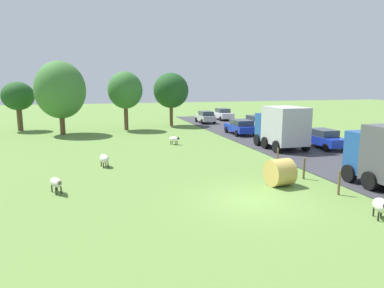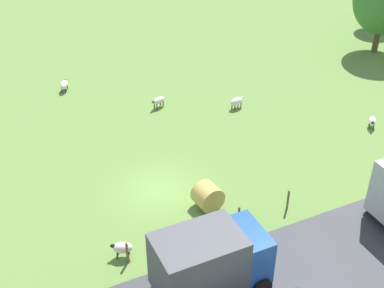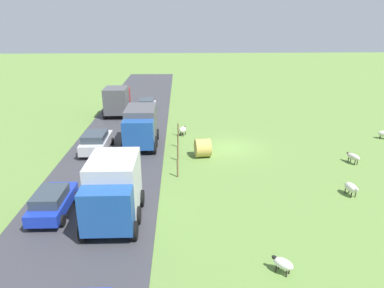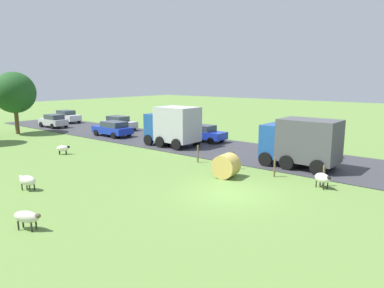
% 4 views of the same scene
% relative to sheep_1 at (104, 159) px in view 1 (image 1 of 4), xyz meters
% --- Properties ---
extents(ground_plane, '(160.00, 160.00, 0.00)m').
position_rel_sheep_1_xyz_m(ground_plane, '(6.42, -8.73, -0.54)').
color(ground_plane, olive).
extents(sheep_1, '(0.77, 1.24, 0.82)m').
position_rel_sheep_1_xyz_m(sheep_1, '(0.00, 0.00, 0.00)').
color(sheep_1, silver).
rests_on(sheep_1, ground_plane).
extents(sheep_2, '(1.00, 0.97, 0.73)m').
position_rel_sheep_1_xyz_m(sheep_2, '(6.25, 6.92, -0.06)').
color(sheep_2, white).
rests_on(sheep_2, ground_plane).
extents(sheep_3, '(0.88, 1.12, 0.86)m').
position_rel_sheep_1_xyz_m(sheep_3, '(10.47, -12.18, 0.03)').
color(sheep_3, silver).
rests_on(sheep_3, ground_plane).
extents(sheep_4, '(0.87, 1.28, 0.79)m').
position_rel_sheep_1_xyz_m(sheep_4, '(-2.50, -5.04, 0.00)').
color(sheep_4, beige).
rests_on(sheep_4, ground_plane).
extents(hay_bale_0, '(1.37, 1.59, 1.45)m').
position_rel_sheep_1_xyz_m(hay_bale_0, '(8.92, -6.85, 0.18)').
color(hay_bale_0, tan).
rests_on(hay_bale_0, ground_plane).
extents(tree_0, '(3.52, 3.52, 5.54)m').
position_rel_sheep_1_xyz_m(tree_0, '(-8.68, 20.55, 3.34)').
color(tree_0, brown).
rests_on(tree_0, ground_plane).
extents(tree_1, '(4.40, 4.40, 6.66)m').
position_rel_sheep_1_xyz_m(tree_1, '(8.96, 20.45, 3.90)').
color(tree_1, brown).
rests_on(tree_1, ground_plane).
extents(tree_2, '(3.92, 3.92, 6.69)m').
position_rel_sheep_1_xyz_m(tree_2, '(3.05, 17.80, 4.02)').
color(tree_2, brown).
rests_on(tree_2, ground_plane).
extents(tree_4, '(5.19, 5.19, 7.67)m').
position_rel_sheep_1_xyz_m(tree_4, '(-3.78, 16.20, 4.13)').
color(tree_4, brown).
rests_on(tree_4, ground_plane).
extents(fence_post_1, '(0.12, 0.12, 1.22)m').
position_rel_sheep_1_xyz_m(fence_post_1, '(10.91, -9.08, 0.07)').
color(fence_post_1, brown).
rests_on(fence_post_1, ground_plane).
extents(fence_post_2, '(0.12, 0.12, 1.23)m').
position_rel_sheep_1_xyz_m(fence_post_2, '(10.91, -6.08, 0.07)').
color(fence_post_2, brown).
rests_on(fence_post_2, ground_plane).
extents(fence_post_3, '(0.12, 0.12, 1.26)m').
position_rel_sheep_1_xyz_m(fence_post_3, '(10.91, -3.08, 0.08)').
color(fence_post_3, brown).
rests_on(fence_post_3, ground_plane).
extents(truck_0, '(2.87, 4.65, 3.47)m').
position_rel_sheep_1_xyz_m(truck_0, '(14.33, 2.42, 1.35)').
color(truck_0, '#1E4C99').
rests_on(truck_0, road_strip).
extents(car_0, '(1.97, 4.08, 1.54)m').
position_rel_sheep_1_xyz_m(car_0, '(17.94, 1.71, 0.32)').
color(car_0, '#1933B2').
rests_on(car_0, road_strip).
extents(car_1, '(1.96, 4.00, 1.58)m').
position_rel_sheep_1_xyz_m(car_1, '(13.97, 21.84, 0.34)').
color(car_1, '#B7B7BC').
rests_on(car_1, road_strip).
extents(car_3, '(2.04, 4.04, 1.64)m').
position_rel_sheep_1_xyz_m(car_3, '(17.69, 24.91, 0.36)').
color(car_3, silver).
rests_on(car_3, road_strip).
extents(car_4, '(1.98, 4.39, 1.57)m').
position_rel_sheep_1_xyz_m(car_4, '(17.78, 14.06, 0.33)').
color(car_4, '#B7B7BC').
rests_on(car_4, road_strip).
extents(car_5, '(2.19, 4.41, 1.54)m').
position_rel_sheep_1_xyz_m(car_5, '(14.31, 10.83, 0.32)').
color(car_5, '#1933B2').
rests_on(car_5, road_strip).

